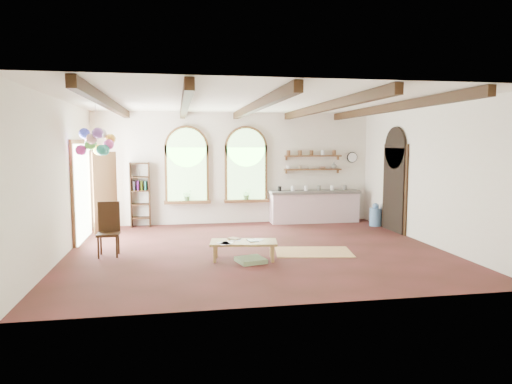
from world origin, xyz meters
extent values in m
plane|color=#582524|center=(0.00, 0.00, 0.00)|extent=(8.00, 8.00, 0.00)
cube|color=brown|center=(-1.40, 3.44, 1.45)|extent=(1.24, 0.08, 1.64)
cylinder|color=brown|center=(-1.40, 3.44, 2.20)|extent=(1.24, 0.08, 1.24)
cube|color=#8FCF7C|center=(-1.40, 3.40, 1.45)|extent=(1.10, 0.04, 1.50)
cube|color=brown|center=(-1.40, 3.35, 0.66)|extent=(1.30, 0.28, 0.08)
cube|color=brown|center=(0.30, 3.44, 1.45)|extent=(1.24, 0.08, 1.64)
cylinder|color=brown|center=(0.30, 3.44, 2.20)|extent=(1.24, 0.08, 1.24)
cube|color=#8FCF7C|center=(0.30, 3.40, 1.45)|extent=(1.10, 0.04, 1.50)
cube|color=brown|center=(0.30, 3.35, 0.66)|extent=(1.30, 0.28, 0.08)
cube|color=brown|center=(-3.95, 1.80, 1.15)|extent=(0.10, 1.90, 2.50)
cube|color=black|center=(3.95, 1.50, 1.10)|extent=(0.10, 1.30, 2.40)
cube|color=beige|center=(2.30, 3.20, 0.43)|extent=(2.60, 0.55, 0.86)
cube|color=#66625F|center=(2.30, 3.20, 0.90)|extent=(2.68, 0.62, 0.08)
cube|color=brown|center=(2.30, 3.38, 1.55)|extent=(1.70, 0.24, 0.04)
cube|color=brown|center=(2.30, 3.38, 1.95)|extent=(1.70, 0.24, 0.04)
cylinder|color=black|center=(3.55, 3.45, 1.90)|extent=(0.32, 0.04, 0.32)
cube|color=#341C10|center=(-2.95, 3.32, 0.90)|extent=(0.03, 0.32, 1.80)
cube|color=#341C10|center=(-2.45, 3.32, 0.90)|extent=(0.03, 0.32, 1.80)
cube|color=#A1874A|center=(-0.40, -0.82, 0.35)|extent=(1.39, 0.80, 0.05)
cube|color=#A1874A|center=(-0.99, -0.95, 0.17)|extent=(0.06, 0.06, 0.33)
cube|color=#A1874A|center=(0.12, -1.12, 0.17)|extent=(0.06, 0.06, 0.33)
cube|color=#A1874A|center=(-0.92, -0.52, 0.17)|extent=(0.06, 0.06, 0.33)
cube|color=#A1874A|center=(0.19, -0.70, 0.17)|extent=(0.06, 0.06, 0.33)
cube|color=#341C10|center=(-3.09, -0.05, 0.46)|extent=(0.45, 0.45, 0.05)
cube|color=#341C10|center=(-3.10, 0.14, 0.79)|extent=(0.44, 0.05, 0.65)
cube|color=tan|center=(1.15, -0.47, 0.01)|extent=(1.74, 1.23, 0.02)
cube|color=gray|center=(-0.29, -1.04, 0.04)|extent=(0.62, 0.62, 0.09)
cylinder|color=#5784BB|center=(3.10, 3.20, 0.21)|extent=(0.29, 0.29, 0.43)
sphere|color=#5784BB|center=(3.10, 3.20, 0.48)|extent=(0.15, 0.15, 0.15)
cylinder|color=#5784BB|center=(3.82, 2.30, 0.25)|extent=(0.34, 0.34, 0.50)
sphere|color=#5784BB|center=(3.82, 2.30, 0.56)|extent=(0.18, 0.18, 0.18)
cylinder|color=white|center=(-3.40, 0.80, 2.78)|extent=(0.01, 0.01, 0.85)
sphere|color=teal|center=(-3.24, 0.74, 2.17)|extent=(0.23, 0.23, 0.23)
sphere|color=#E84DB4|center=(-3.15, 0.83, 2.29)|extent=(0.23, 0.23, 0.23)
sphere|color=yellow|center=(-3.13, 0.99, 2.41)|extent=(0.23, 0.23, 0.23)
sphere|color=silver|center=(-3.32, 0.96, 2.53)|extent=(0.23, 0.23, 0.23)
sphere|color=yellow|center=(-3.40, 1.05, 2.17)|extent=(0.23, 0.23, 0.23)
sphere|color=green|center=(-3.56, 1.09, 2.29)|extent=(0.23, 0.23, 0.23)
sphere|color=#D1627F|center=(-3.55, 0.90, 2.41)|extent=(0.23, 0.23, 0.23)
sphere|color=#3A48F9|center=(-3.65, 0.83, 2.53)|extent=(0.23, 0.23, 0.23)
sphere|color=#D22EA3|center=(-3.71, 0.68, 2.17)|extent=(0.23, 0.23, 0.23)
sphere|color=#6BE14F|center=(-3.51, 0.67, 2.29)|extent=(0.23, 0.23, 0.23)
sphere|color=beige|center=(-3.46, 0.55, 2.41)|extent=(0.23, 0.23, 0.23)
sphere|color=#8953C2|center=(-3.32, 0.48, 2.53)|extent=(0.23, 0.23, 0.23)
sphere|color=teal|center=(-3.28, 0.67, 2.17)|extent=(0.23, 0.23, 0.23)
imported|color=olive|center=(-0.63, -0.64, 0.39)|extent=(0.30, 0.31, 0.02)
cube|color=black|center=(-0.22, -0.81, 0.38)|extent=(0.22, 0.29, 0.01)
imported|color=#598C4C|center=(-1.40, 3.32, 0.85)|extent=(0.27, 0.23, 0.30)
imported|color=#598C4C|center=(0.30, 3.32, 0.85)|extent=(0.27, 0.23, 0.30)
imported|color=white|center=(1.55, 3.38, 1.62)|extent=(0.12, 0.10, 0.10)
imported|color=beige|center=(1.90, 3.38, 1.62)|extent=(0.10, 0.10, 0.09)
imported|color=beige|center=(2.25, 3.38, 1.60)|extent=(0.22, 0.22, 0.05)
imported|color=#8C664C|center=(2.60, 3.38, 1.60)|extent=(0.20, 0.20, 0.06)
imported|color=slate|center=(2.95, 3.38, 1.67)|extent=(0.18, 0.18, 0.19)
camera|label=1|loc=(-1.69, -9.64, 2.30)|focal=32.00mm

